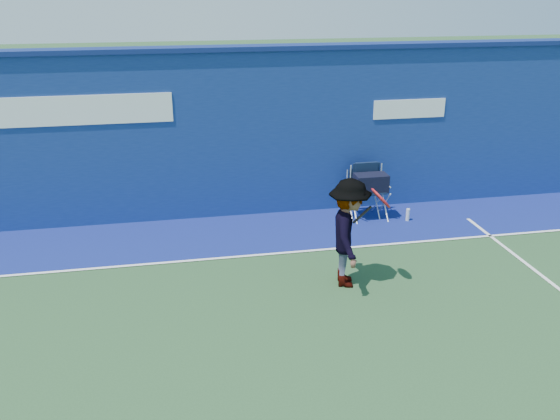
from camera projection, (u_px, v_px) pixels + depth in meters
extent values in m
plane|color=#264827|center=(264.00, 383.00, 6.52)|extent=(80.00, 80.00, 0.00)
cube|color=navy|center=(216.00, 136.00, 10.73)|extent=(24.00, 0.40, 3.00)
cube|color=navy|center=(213.00, 49.00, 10.18)|extent=(24.00, 0.50, 0.08)
cube|color=white|center=(35.00, 112.00, 9.80)|extent=(4.50, 0.02, 0.50)
cube|color=white|center=(410.00, 109.00, 11.03)|extent=(1.40, 0.02, 0.35)
cube|color=navy|center=(225.00, 235.00, 10.27)|extent=(24.00, 1.80, 0.01)
cube|color=white|center=(231.00, 257.00, 9.44)|extent=(24.00, 0.06, 0.01)
cube|color=#0D1932|center=(370.00, 191.00, 10.84)|extent=(0.52, 0.44, 0.03)
cube|color=silver|center=(366.00, 175.00, 11.00)|extent=(0.59, 0.03, 0.43)
cube|color=#0D1932|center=(366.00, 171.00, 10.97)|extent=(0.52, 0.03, 0.30)
cube|color=black|center=(371.00, 183.00, 10.75)|extent=(0.59, 0.34, 0.32)
cube|color=#0D1932|center=(366.00, 169.00, 10.95)|extent=(0.43, 0.06, 0.24)
cube|color=#0D1932|center=(364.00, 192.00, 10.96)|extent=(0.46, 0.39, 0.03)
cube|color=silver|center=(360.00, 179.00, 11.10)|extent=(0.52, 0.02, 0.38)
cube|color=#0D1932|center=(361.00, 175.00, 11.07)|extent=(0.46, 0.02, 0.27)
cylinder|color=silver|center=(408.00, 215.00, 10.86)|extent=(0.07, 0.07, 0.23)
imported|color=#EA4738|center=(349.00, 233.00, 8.37)|extent=(0.80, 1.13, 1.59)
torus|color=red|center=(381.00, 198.00, 8.14)|extent=(0.28, 0.38, 0.29)
cylinder|color=gray|center=(381.00, 198.00, 8.14)|extent=(0.22, 0.32, 0.23)
cylinder|color=black|center=(362.00, 215.00, 8.18)|extent=(0.28, 0.04, 0.25)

